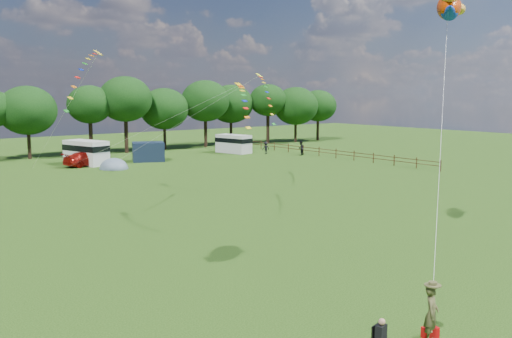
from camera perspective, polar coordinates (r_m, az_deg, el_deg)
ground_plane at (r=26.42m, az=10.89°, el=-10.50°), size 180.00×180.00×0.00m
tree_line at (r=75.47m, az=-19.15°, el=5.90°), size 102.98×10.98×10.27m
fence at (r=72.46m, az=7.16°, el=1.73°), size 0.12×33.12×1.20m
car_c at (r=66.05m, az=-16.46°, el=0.97°), size 5.49×2.85×1.58m
campervan_c at (r=67.20m, az=-16.63°, el=1.67°), size 3.77×6.03×2.74m
campervan_d at (r=76.96m, az=-2.26°, el=2.60°), size 3.03×5.32×2.46m
tent_greyblue at (r=62.93m, az=-14.01°, el=0.03°), size 3.07×3.36×2.28m
awning_navy at (r=68.93m, az=-10.73°, el=1.71°), size 4.49×4.14×2.26m
kite_flyer at (r=20.20m, az=17.15°, el=-13.65°), size 0.83×0.73×1.91m
camp_chair at (r=18.78m, az=12.33°, el=-15.80°), size 0.61×0.61×1.27m
kite_bag at (r=20.76m, az=17.02°, el=-15.35°), size 0.58×0.45×0.37m
fish_kite at (r=30.69m, az=18.76°, el=15.15°), size 3.45×2.88×1.92m
streamer_kite_b at (r=36.36m, az=-16.65°, el=9.60°), size 4.22×4.64×3.78m
streamer_kite_c at (r=36.31m, az=-1.33°, el=7.25°), size 3.09×4.78×2.77m
walker_a at (r=74.18m, az=4.50°, el=2.09°), size 1.04×0.82×1.88m
walker_b at (r=75.53m, az=0.99°, el=2.12°), size 1.11×0.64×1.63m
streamer_kite_d at (r=48.86m, az=0.92°, el=7.89°), size 2.69×5.04×4.29m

